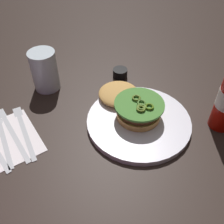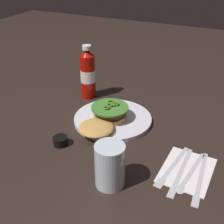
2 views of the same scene
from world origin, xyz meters
name	(u,v)px [view 2 (image 2 of 2)]	position (x,y,z in m)	size (l,w,h in m)	color
ground_plane	(114,129)	(0.00, 0.00, 0.00)	(3.00, 3.00, 0.00)	black
dinner_plate	(113,119)	(-0.05, -0.03, 0.01)	(0.27, 0.27, 0.01)	white
burger_sandwich	(105,118)	(0.00, -0.04, 0.03)	(0.21, 0.13, 0.05)	tan
ketchup_bottle	(88,74)	(-0.18, -0.19, 0.10)	(0.06, 0.06, 0.21)	#AE0E05
water_glass	(110,165)	(0.24, 0.09, 0.06)	(0.08, 0.08, 0.12)	silver
condiment_cup	(60,141)	(0.15, -0.12, 0.01)	(0.05, 0.05, 0.03)	black
napkin	(187,170)	(0.10, 0.27, 0.00)	(0.17, 0.13, 0.00)	white
fork_utensil	(170,168)	(0.12, 0.23, 0.00)	(0.20, 0.05, 0.00)	silver
butter_knife	(180,173)	(0.13, 0.25, 0.00)	(0.22, 0.02, 0.00)	silver
spoon_utensil	(188,177)	(0.13, 0.28, 0.00)	(0.19, 0.05, 0.00)	silver
steak_knife	(200,180)	(0.13, 0.31, 0.00)	(0.22, 0.02, 0.00)	silver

